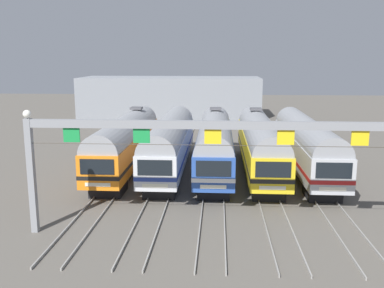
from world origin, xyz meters
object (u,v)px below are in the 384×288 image
commuter_train_stainless (306,143)px  commuter_train_yellow (260,143)px  commuter_train_blue (215,142)px  catenary_gantry (213,144)px  commuter_train_silver (170,142)px  commuter_train_orange (126,141)px

commuter_train_stainless → commuter_train_yellow: bearing=179.9°
commuter_train_blue → catenary_gantry: catenary_gantry is taller
commuter_train_silver → commuter_train_blue: size_ratio=1.00×
commuter_train_stainless → commuter_train_silver: bearing=180.0°
commuter_train_yellow → commuter_train_stainless: 3.83m
commuter_train_stainless → catenary_gantry: bearing=-119.6°
commuter_train_blue → commuter_train_stainless: commuter_train_blue is taller
commuter_train_blue → commuter_train_orange: bearing=180.0°
commuter_train_orange → catenary_gantry: size_ratio=0.88×
commuter_train_yellow → commuter_train_stainless: size_ratio=1.00×
commuter_train_silver → commuter_train_blue: 3.83m
commuter_train_orange → catenary_gantry: (7.65, -13.50, 2.53)m
commuter_train_yellow → commuter_train_blue: bearing=180.0°
commuter_train_yellow → commuter_train_stainless: bearing=-0.1°
catenary_gantry → commuter_train_yellow: bearing=74.2°
commuter_train_orange → commuter_train_yellow: same height
commuter_train_silver → catenary_gantry: catenary_gantry is taller
commuter_train_orange → commuter_train_blue: (7.65, 0.00, 0.00)m
commuter_train_stainless → commuter_train_orange: bearing=180.0°
commuter_train_orange → commuter_train_stainless: size_ratio=1.00×
commuter_train_yellow → commuter_train_orange: bearing=180.0°
commuter_train_orange → commuter_train_blue: same height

